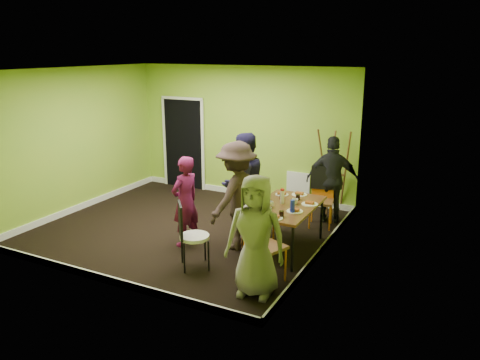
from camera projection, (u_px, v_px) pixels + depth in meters
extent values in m
plane|color=black|center=(187.00, 228.00, 8.45)|extent=(5.00, 5.00, 0.00)
cube|color=#9EC432|center=(243.00, 132.00, 10.00)|extent=(5.00, 0.04, 2.80)
cube|color=#9EC432|center=(90.00, 185.00, 6.14)|extent=(5.00, 0.04, 2.80)
cube|color=#9EC432|center=(78.00, 140.00, 9.16)|extent=(0.04, 4.50, 2.80)
cube|color=#9EC432|center=(325.00, 169.00, 6.98)|extent=(0.04, 4.50, 2.80)
cube|color=white|center=(182.00, 69.00, 7.69)|extent=(5.00, 4.50, 0.04)
cube|color=black|center=(184.00, 144.00, 10.73)|extent=(1.00, 0.05, 2.04)
cube|color=white|center=(298.00, 185.00, 9.68)|extent=(0.50, 0.04, 0.55)
cylinder|color=black|center=(244.00, 239.00, 7.05)|extent=(0.04, 0.04, 0.71)
cylinder|color=black|center=(292.00, 249.00, 6.71)|extent=(0.04, 0.04, 0.71)
cylinder|color=black|center=(279.00, 212.00, 8.24)|extent=(0.04, 0.04, 0.71)
cylinder|color=black|center=(321.00, 219.00, 7.90)|extent=(0.04, 0.04, 0.71)
cube|color=brown|center=(285.00, 206.00, 7.37)|extent=(0.90, 1.50, 0.04)
cylinder|color=orange|center=(256.00, 220.00, 8.23)|extent=(0.02, 0.02, 0.43)
cylinder|color=orange|center=(244.00, 225.00, 8.00)|extent=(0.02, 0.02, 0.43)
cylinder|color=orange|center=(270.00, 225.00, 8.01)|extent=(0.02, 0.02, 0.43)
cylinder|color=orange|center=(257.00, 230.00, 7.78)|extent=(0.02, 0.02, 0.43)
cube|color=brown|center=(257.00, 213.00, 7.95)|extent=(0.48, 0.48, 0.04)
cube|color=orange|center=(249.00, 197.00, 8.00)|extent=(0.14, 0.36, 0.48)
cylinder|color=orange|center=(256.00, 228.00, 7.81)|extent=(0.03, 0.03, 0.47)
cylinder|color=orange|center=(242.00, 234.00, 7.55)|extent=(0.03, 0.03, 0.47)
cylinder|color=orange|center=(273.00, 234.00, 7.58)|extent=(0.03, 0.03, 0.47)
cylinder|color=orange|center=(260.00, 240.00, 7.32)|extent=(0.03, 0.03, 0.47)
cube|color=brown|center=(258.00, 220.00, 7.50)|extent=(0.51, 0.51, 0.04)
cube|color=orange|center=(249.00, 201.00, 7.55)|extent=(0.13, 0.39, 0.52)
cylinder|color=orange|center=(331.00, 212.00, 8.61)|extent=(0.03, 0.03, 0.47)
cylinder|color=orange|center=(312.00, 210.00, 8.70)|extent=(0.03, 0.03, 0.47)
cylinder|color=orange|center=(330.00, 218.00, 8.28)|extent=(0.03, 0.03, 0.47)
cylinder|color=orange|center=(309.00, 216.00, 8.37)|extent=(0.03, 0.03, 0.47)
cube|color=brown|center=(321.00, 202.00, 8.43)|extent=(0.49, 0.49, 0.04)
cube|color=orange|center=(323.00, 183.00, 8.53)|extent=(0.40, 0.11, 0.52)
cylinder|color=orange|center=(246.00, 263.00, 6.50)|extent=(0.03, 0.03, 0.51)
cylinder|color=orange|center=(266.00, 273.00, 6.22)|extent=(0.03, 0.03, 0.51)
cylinder|color=orange|center=(266.00, 255.00, 6.74)|extent=(0.03, 0.03, 0.51)
cylinder|color=orange|center=(285.00, 264.00, 6.47)|extent=(0.03, 0.03, 0.51)
cube|color=brown|center=(266.00, 247.00, 6.42)|extent=(0.59, 0.59, 0.05)
cube|color=orange|center=(255.00, 230.00, 6.20)|extent=(0.41, 0.19, 0.56)
cylinder|color=black|center=(182.00, 248.00, 7.03)|extent=(0.03, 0.03, 0.47)
cylinder|color=black|center=(184.00, 258.00, 6.70)|extent=(0.03, 0.03, 0.47)
cylinder|color=black|center=(205.00, 246.00, 7.10)|extent=(0.03, 0.03, 0.47)
cylinder|color=black|center=(209.00, 256.00, 6.77)|extent=(0.03, 0.03, 0.47)
cylinder|color=white|center=(195.00, 237.00, 6.84)|extent=(0.43, 0.43, 0.05)
cube|color=black|center=(180.00, 221.00, 6.72)|extent=(0.27, 0.32, 0.52)
cylinder|color=brown|center=(324.00, 170.00, 9.22)|extent=(0.24, 0.39, 1.66)
cylinder|color=brown|center=(345.00, 172.00, 9.03)|extent=(0.24, 0.39, 1.66)
cylinder|color=brown|center=(331.00, 174.00, 8.91)|extent=(0.03, 0.38, 1.62)
cube|color=brown|center=(334.00, 174.00, 9.09)|extent=(0.45, 0.04, 0.04)
cylinder|color=white|center=(282.00, 195.00, 7.88)|extent=(0.22, 0.22, 0.01)
cylinder|color=white|center=(258.00, 211.00, 7.07)|extent=(0.23, 0.23, 0.01)
cylinder|color=white|center=(299.00, 195.00, 7.88)|extent=(0.26, 0.26, 0.01)
cylinder|color=white|center=(275.00, 218.00, 6.79)|extent=(0.25, 0.25, 0.01)
cylinder|color=white|center=(310.00, 204.00, 7.40)|extent=(0.26, 0.26, 0.01)
cylinder|color=white|center=(295.00, 211.00, 7.08)|extent=(0.25, 0.25, 0.01)
cylinder|color=white|center=(282.00, 197.00, 7.42)|extent=(0.07, 0.07, 0.21)
cylinder|color=#1724AF|center=(292.00, 206.00, 7.00)|extent=(0.07, 0.07, 0.20)
cylinder|color=orange|center=(283.00, 199.00, 7.57)|extent=(0.04, 0.04, 0.08)
cylinder|color=black|center=(282.00, 196.00, 7.65)|extent=(0.06, 0.06, 0.09)
cylinder|color=black|center=(298.00, 197.00, 7.62)|extent=(0.07, 0.07, 0.09)
cylinder|color=black|center=(281.00, 214.00, 6.85)|extent=(0.07, 0.07, 0.09)
imported|color=white|center=(270.00, 204.00, 7.26)|extent=(0.12, 0.12, 0.10)
imported|color=white|center=(295.00, 201.00, 7.41)|extent=(0.09, 0.09, 0.09)
imported|color=#60103C|center=(185.00, 201.00, 7.56)|extent=(0.47, 0.61, 1.49)
imported|color=#1A1638|center=(243.00, 184.00, 8.02)|extent=(0.97, 1.06, 1.78)
imported|color=#332422|center=(237.00, 196.00, 7.43)|extent=(0.85, 1.23, 1.75)
imported|color=black|center=(332.00, 180.00, 8.57)|extent=(1.02, 0.64, 1.62)
imported|color=gray|center=(256.00, 236.00, 5.99)|extent=(0.86, 0.62, 1.63)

